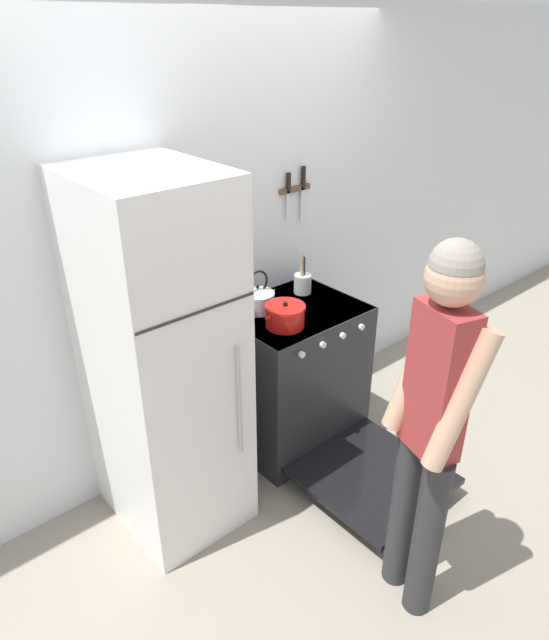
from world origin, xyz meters
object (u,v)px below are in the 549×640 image
object	(u,v)px
tea_kettle	(258,298)
refrigerator	(162,363)
stove_range	(296,378)
utensil_jar	(303,283)
person	(431,420)
dutch_oven_pot	(285,316)

from	to	relation	value
tea_kettle	refrigerator	bearing A→B (deg)	-167.22
stove_range	utensil_jar	size ratio (longest dim) A/B	5.09
utensil_jar	person	world-z (taller)	person
stove_range	dutch_oven_pot	distance (m)	0.57
refrigerator	dutch_oven_pot	xyz separation A→B (m)	(0.73, -0.08, 0.05)
stove_range	person	distance (m)	1.36
stove_range	refrigerator	bearing A→B (deg)	-179.77
stove_range	tea_kettle	size ratio (longest dim) A/B	5.51
tea_kettle	person	distance (m)	1.37
stove_range	person	bearing A→B (deg)	-107.45
refrigerator	utensil_jar	bearing A→B (deg)	9.00
dutch_oven_pot	tea_kettle	bearing A→B (deg)	86.90
tea_kettle	utensil_jar	xyz separation A→B (m)	(0.36, 0.01, -0.01)
tea_kettle	utensil_jar	distance (m)	0.36
refrigerator	tea_kettle	xyz separation A→B (m)	(0.75, 0.17, 0.06)
refrigerator	tea_kettle	size ratio (longest dim) A/B	7.55
person	stove_range	bearing A→B (deg)	-0.53
dutch_oven_pot	utensil_jar	distance (m)	0.46
refrigerator	dutch_oven_pot	size ratio (longest dim) A/B	7.02
tea_kettle	person	xyz separation A→B (m)	(-0.21, -1.35, 0.01)
refrigerator	dutch_oven_pot	distance (m)	0.74
utensil_jar	person	size ratio (longest dim) A/B	0.15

